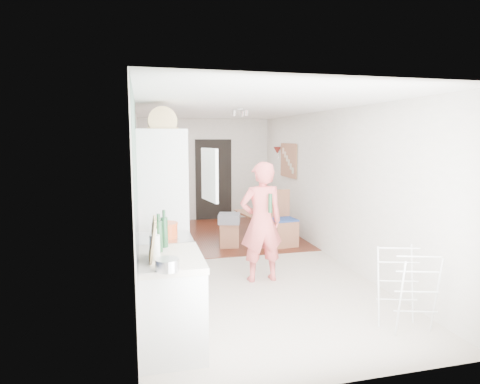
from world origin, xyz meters
name	(u,v)px	position (x,y,z in m)	size (l,w,h in m)	color
room_shell	(239,186)	(0.00, 0.00, 1.25)	(3.20, 7.00, 2.50)	silver
floor	(239,260)	(0.00, 0.00, 0.00)	(3.20, 7.00, 0.01)	beige
wood_floor_overlay	(218,234)	(0.00, 1.85, 0.01)	(3.20, 3.30, 0.01)	#5D2B17
sage_wall_panel	(135,156)	(-1.59, -2.00, 1.85)	(0.02, 3.00, 1.30)	slate
tile_splashback	(138,234)	(-1.59, -2.55, 1.15)	(0.02, 1.90, 0.50)	black
doorway_recess	(214,180)	(0.20, 3.48, 1.00)	(0.90, 0.04, 2.00)	black
base_cabinet	(171,305)	(-1.30, -2.55, 0.43)	(0.60, 0.90, 0.86)	silver
worktop	(169,259)	(-1.30, -2.55, 0.89)	(0.62, 0.92, 0.06)	beige
range_cooker	(166,278)	(-1.30, -1.80, 0.44)	(0.60, 0.60, 0.88)	silver
cooker_top	(165,239)	(-1.30, -1.80, 0.90)	(0.60, 0.60, 0.04)	#B0B0B3
fridge_housing	(162,208)	(-1.27, -0.78, 1.07)	(0.66, 0.66, 2.15)	silver
fridge_door	(210,175)	(-0.66, -1.08, 1.55)	(0.56, 0.04, 0.70)	silver
fridge_interior	(184,173)	(-0.96, -0.78, 1.55)	(0.02, 0.52, 0.66)	white
pinboard	(289,160)	(1.58, 1.90, 1.55)	(0.03, 0.90, 0.70)	tan
pinboard_frame	(288,160)	(1.57, 1.90, 1.55)	(0.01, 0.94, 0.74)	brown
wall_sconce	(277,150)	(1.54, 2.55, 1.75)	(0.18, 0.18, 0.16)	maroon
person	(261,211)	(0.09, -0.98, 1.01)	(0.74, 0.48, 2.02)	#DB5A58
dining_table	(264,227)	(0.90, 1.49, 0.20)	(1.16, 0.65, 0.41)	brown
dining_chair	(283,219)	(1.03, 0.69, 0.53)	(0.44, 0.44, 1.05)	brown
stool	(229,235)	(0.02, 0.87, 0.23)	(0.35, 0.35, 0.46)	brown
grey_drape	(229,218)	(0.02, 0.85, 0.55)	(0.39, 0.39, 0.18)	slate
drying_rack	(407,290)	(1.16, -2.78, 0.43)	(0.45, 0.40, 0.87)	silver
bread_bin	(162,121)	(-1.25, -0.87, 2.25)	(0.39, 0.37, 0.20)	tan
red_casserole	(165,230)	(-1.30, -1.82, 1.00)	(0.29, 0.29, 0.17)	#C7471B
steel_pan	(167,265)	(-1.35, -2.98, 0.97)	(0.20, 0.20, 0.10)	#B0B0B3
held_bottle	(270,203)	(0.17, -1.15, 1.15)	(0.06, 0.06, 0.26)	#1D4426
bottle_a	(164,232)	(-1.33, -2.23, 1.08)	(0.07, 0.07, 0.31)	#1D4426
bottle_b	(159,237)	(-1.39, -2.39, 1.07)	(0.07, 0.07, 0.31)	#1D4426
bottle_c	(155,247)	(-1.44, -2.65, 1.04)	(0.10, 0.10, 0.23)	silver
pepper_mill_front	(156,234)	(-1.40, -2.09, 1.03)	(0.06, 0.06, 0.22)	tan
pepper_mill_back	(163,234)	(-1.33, -2.04, 1.02)	(0.05, 0.05, 0.20)	tan
chopping_boards	(153,239)	(-1.45, -2.66, 1.12)	(0.04, 0.29, 0.40)	tan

